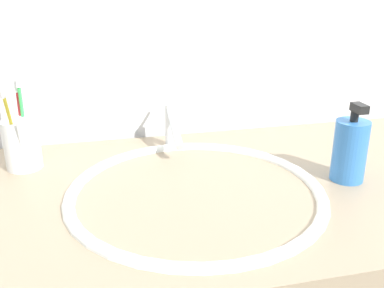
# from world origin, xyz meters

# --- Properties ---
(tiled_wall_back) EXTENTS (2.45, 0.04, 2.40)m
(tiled_wall_back) POSITION_xyz_m (0.00, 0.35, 1.20)
(tiled_wall_back) COLOR silver
(tiled_wall_back) RESTS_ON ground
(sink_basin) EXTENTS (0.50, 0.50, 0.11)m
(sink_basin) POSITION_xyz_m (-0.02, -0.02, 0.83)
(sink_basin) COLOR white
(sink_basin) RESTS_ON vanity_counter
(faucet) EXTENTS (0.02, 0.15, 0.12)m
(faucet) POSITION_xyz_m (-0.02, 0.21, 0.93)
(faucet) COLOR silver
(faucet) RESTS_ON sink_basin
(toothbrush_cup) EXTENTS (0.08, 0.08, 0.11)m
(toothbrush_cup) POSITION_xyz_m (-0.35, 0.18, 0.92)
(toothbrush_cup) COLOR white
(toothbrush_cup) RESTS_ON vanity_counter
(toothbrush_white) EXTENTS (0.01, 0.04, 0.19)m
(toothbrush_white) POSITION_xyz_m (-0.35, 0.14, 0.98)
(toothbrush_white) COLOR white
(toothbrush_white) RESTS_ON toothbrush_cup
(toothbrush_yellow) EXTENTS (0.03, 0.03, 0.18)m
(toothbrush_yellow) POSITION_xyz_m (-0.37, 0.16, 0.98)
(toothbrush_yellow) COLOR yellow
(toothbrush_yellow) RESTS_ON toothbrush_cup
(toothbrush_red) EXTENTS (0.01, 0.03, 0.18)m
(toothbrush_red) POSITION_xyz_m (-0.36, 0.22, 0.97)
(toothbrush_red) COLOR red
(toothbrush_red) RESTS_ON toothbrush_cup
(toothbrush_green) EXTENTS (0.01, 0.03, 0.19)m
(toothbrush_green) POSITION_xyz_m (-0.35, 0.21, 0.98)
(toothbrush_green) COLOR green
(toothbrush_green) RESTS_ON toothbrush_cup
(soap_dispenser) EXTENTS (0.07, 0.07, 0.16)m
(soap_dispenser) POSITION_xyz_m (0.29, -0.03, 0.93)
(soap_dispenser) COLOR #3372BF
(soap_dispenser) RESTS_ON vanity_counter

